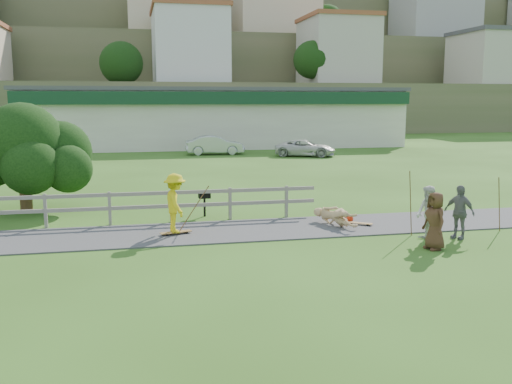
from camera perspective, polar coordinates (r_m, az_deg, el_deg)
ground at (r=16.48m, az=-0.65°, el=-5.09°), size 260.00×260.00×0.00m
path at (r=17.90m, az=-1.62°, el=-3.86°), size 34.00×3.00×0.04m
fence at (r=19.28m, az=-16.27°, el=-1.16°), size 15.05×0.10×1.10m
strip_mall at (r=51.11m, az=-4.23°, el=7.52°), size 32.50×10.75×5.10m
hillside at (r=107.49m, az=-10.90°, el=14.58°), size 220.00×67.00×47.50m
skater_rider at (r=17.32m, az=-8.08°, el=-1.44°), size 0.86×1.26×1.79m
skater_fallen at (r=18.66m, az=7.93°, el=-2.42°), size 1.86×1.07×0.67m
spectator_a at (r=17.19m, az=16.85°, el=-2.11°), size 0.66×0.82×1.62m
spectator_b at (r=17.82m, az=19.65°, el=-1.90°), size 0.80×1.01×1.60m
spectator_c at (r=16.33m, az=17.45°, el=-2.77°), size 0.61×0.84×1.60m
car_silver at (r=42.90m, az=-4.16°, el=4.70°), size 4.38×1.67×1.42m
car_white at (r=41.56m, az=4.94°, el=4.40°), size 4.78×3.52×1.21m
tree at (r=22.50m, az=-22.17°, el=2.08°), size 4.82×4.82×3.08m
bbq at (r=20.13m, az=-5.17°, el=-1.24°), size 0.41×0.32×0.86m
longboard_rider at (r=17.49m, az=-8.02°, el=-4.15°), size 0.99×0.49×0.11m
longboard_fallen at (r=18.92m, az=10.29°, el=-3.21°), size 0.82×0.66×0.09m
helmet at (r=19.23m, az=9.23°, el=-2.64°), size 0.32×0.32×0.32m
pole_rider at (r=17.77m, az=-6.25°, el=-1.24°), size 0.03×0.03×1.72m
pole_spec_left at (r=17.72m, az=15.20°, el=-1.11°), size 0.03×0.03×1.98m
pole_spec_right at (r=19.28m, az=23.15°, el=-1.13°), size 0.03×0.03×1.71m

